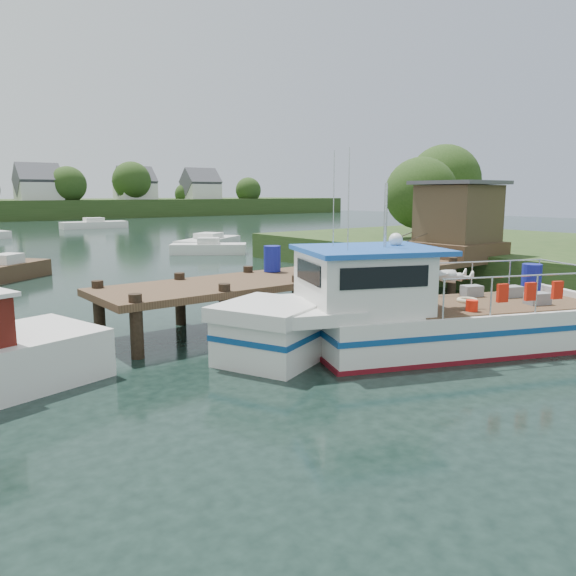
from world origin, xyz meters
TOP-DOWN VIEW (x-y plane):
  - ground_plane at (0.00, 0.00)m, footprint 160.00×160.00m
  - near_shore at (16.88, -0.73)m, footprint 16.00×30.00m
  - dock at (6.51, 0.01)m, footprint 16.60×3.00m
  - lobster_boat at (0.21, -4.91)m, footprint 10.16×6.10m
  - moored_rowboat at (-5.19, 14.21)m, footprint 4.22×3.64m
  - moored_far at (11.11, 50.00)m, footprint 7.24×2.86m
  - moored_b at (7.75, 18.28)m, footprint 4.95×4.20m
  - moored_c at (10.17, 22.47)m, footprint 6.81×5.66m

SIDE VIEW (x-z plane):
  - ground_plane at x=0.00m, z-range 0.00..0.00m
  - moored_c at x=10.17m, z-range -0.14..0.92m
  - moored_b at x=7.75m, z-range -0.14..0.94m
  - moored_far at x=11.11m, z-range -0.16..1.05m
  - moored_rowboat at x=-5.19m, z-range -0.16..1.06m
  - lobster_boat at x=0.21m, z-range -1.60..3.42m
  - near_shore at x=16.88m, z-range -1.83..5.93m
  - dock at x=6.51m, z-range -0.15..4.63m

